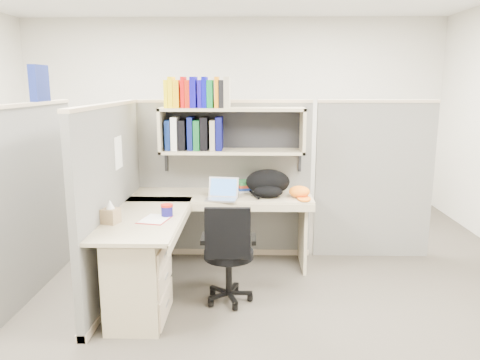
{
  "coord_description": "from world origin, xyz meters",
  "views": [
    {
      "loc": [
        0.28,
        -3.84,
        1.79
      ],
      "look_at": [
        0.19,
        0.25,
        0.94
      ],
      "focal_mm": 35.0,
      "sensor_mm": 36.0,
      "label": 1
    }
  ],
  "objects_px": {
    "desk": "(165,254)",
    "snack_canister": "(167,210)",
    "backpack": "(268,183)",
    "task_chair": "(229,269)",
    "laptop": "(221,189)"
  },
  "relations": [
    {
      "from": "desk",
      "to": "snack_canister",
      "type": "height_order",
      "value": "snack_canister"
    },
    {
      "from": "backpack",
      "to": "task_chair",
      "type": "xyz_separation_m",
      "value": [
        -0.34,
        -0.78,
        -0.55
      ]
    },
    {
      "from": "desk",
      "to": "task_chair",
      "type": "height_order",
      "value": "task_chair"
    },
    {
      "from": "laptop",
      "to": "backpack",
      "type": "xyz_separation_m",
      "value": [
        0.44,
        0.17,
        0.02
      ]
    },
    {
      "from": "task_chair",
      "to": "snack_canister",
      "type": "bearing_deg",
      "value": 172.67
    },
    {
      "from": "desk",
      "to": "task_chair",
      "type": "distance_m",
      "value": 0.53
    },
    {
      "from": "backpack",
      "to": "snack_canister",
      "type": "bearing_deg",
      "value": -137.2
    },
    {
      "from": "snack_canister",
      "to": "task_chair",
      "type": "height_order",
      "value": "task_chair"
    },
    {
      "from": "laptop",
      "to": "backpack",
      "type": "relative_size",
      "value": 0.67
    },
    {
      "from": "laptop",
      "to": "snack_canister",
      "type": "xyz_separation_m",
      "value": [
        -0.41,
        -0.55,
        -0.05
      ]
    },
    {
      "from": "laptop",
      "to": "task_chair",
      "type": "distance_m",
      "value": 0.81
    },
    {
      "from": "desk",
      "to": "task_chair",
      "type": "relative_size",
      "value": 2.03
    },
    {
      "from": "backpack",
      "to": "snack_canister",
      "type": "height_order",
      "value": "backpack"
    },
    {
      "from": "desk",
      "to": "laptop",
      "type": "distance_m",
      "value": 0.86
    },
    {
      "from": "snack_canister",
      "to": "task_chair",
      "type": "bearing_deg",
      "value": -7.33
    }
  ]
}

